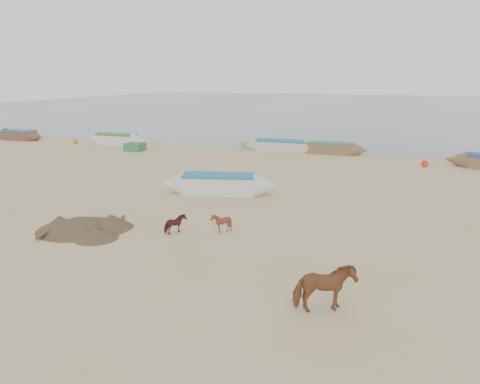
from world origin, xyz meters
The scene contains 9 objects.
ground centered at (0.00, 0.00, 0.00)m, with size 140.00×140.00×0.00m, color tan.
sea centered at (0.00, 82.00, 0.01)m, with size 160.00×160.00×0.00m, color slate.
cow_adult centered at (4.82, -3.20, 0.64)m, with size 0.69×1.51×1.27m, color brown.
calf_front centered at (0.11, 1.62, 0.38)m, with size 0.61×0.68×0.75m, color #59291C.
calf_right centered at (-1.42, 0.88, 0.36)m, with size 0.71×0.61×0.72m, color #4D2019.
near_canoe centered at (-2.22, 7.04, 0.50)m, with size 6.00×1.32×1.01m, color silver, non-canonical shape.
debris_pile centered at (-5.21, 0.13, 0.25)m, with size 3.20×3.20×0.49m, color brown.
waterline_canoes centered at (-2.69, 20.16, 0.44)m, with size 52.48×4.48×0.94m.
beach_clutter centered at (3.86, 19.56, 0.30)m, with size 42.95×5.04×0.64m.
Camera 1 is at (6.49, -13.91, 5.74)m, focal length 35.00 mm.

